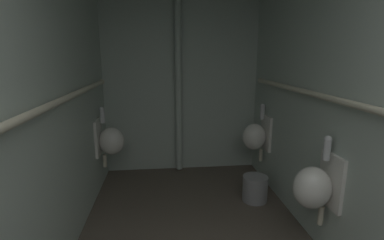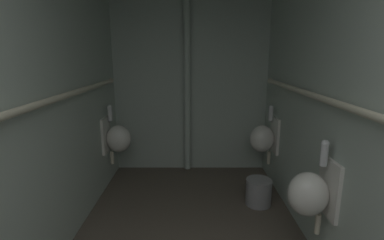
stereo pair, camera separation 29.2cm
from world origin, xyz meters
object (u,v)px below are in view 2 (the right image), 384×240
urinal_right_mid (310,192)px  waste_bin (258,192)px  urinal_right_far (263,138)px  urinal_left_mid (116,138)px  standpipe_back_wall (186,82)px

urinal_right_mid → waste_bin: size_ratio=2.58×
urinal_right_far → urinal_right_mid: bearing=-90.0°
urinal_left_mid → urinal_right_mid: bearing=-38.2°
urinal_right_far → waste_bin: urinal_right_far is taller
urinal_left_mid → urinal_right_mid: 2.33m
urinal_left_mid → urinal_right_mid: (1.83, -1.44, 0.00)m
urinal_left_mid → standpipe_back_wall: standpipe_back_wall is taller
urinal_right_mid → urinal_right_far: 1.44m
standpipe_back_wall → urinal_right_far: bearing=-26.0°
urinal_right_mid → urinal_left_mid: bearing=141.8°
urinal_left_mid → urinal_right_far: bearing=-0.1°
urinal_right_far → standpipe_back_wall: size_ratio=0.30×
urinal_left_mid → standpipe_back_wall: bearing=28.2°
urinal_right_far → standpipe_back_wall: (-0.96, 0.47, 0.64)m
standpipe_back_wall → waste_bin: 1.68m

